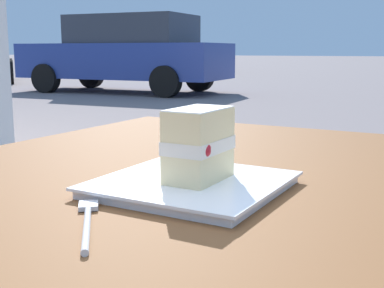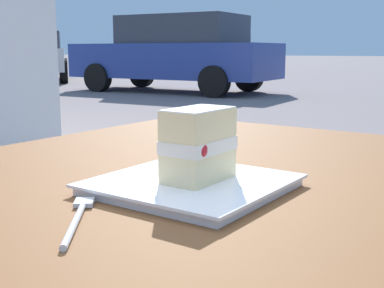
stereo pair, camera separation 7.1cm
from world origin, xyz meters
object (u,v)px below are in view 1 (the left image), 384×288
(parked_car_near, at_px, (126,53))
(parked_car_extra, at_px, (179,52))
(dessert_fork, at_px, (87,220))
(patio_table, at_px, (72,273))
(dessert_plate, at_px, (192,185))
(cake_slice, at_px, (199,144))

(parked_car_near, height_order, parked_car_extra, parked_car_near)
(dessert_fork, bearing_deg, patio_table, 59.44)
(dessert_fork, bearing_deg, parked_car_extra, 30.48)
(dessert_plate, relative_size, parked_car_near, 0.05)
(cake_slice, bearing_deg, dessert_plate, 98.38)
(dessert_plate, distance_m, parked_car_near, 10.60)
(cake_slice, relative_size, parked_car_extra, 0.02)
(dessert_fork, relative_size, parked_car_extra, 0.03)
(parked_car_near, bearing_deg, cake_slice, -142.87)
(patio_table, height_order, parked_car_extra, parked_car_extra)
(cake_slice, xyz_separation_m, parked_car_extra, (18.02, 10.76, 0.05))
(dessert_plate, bearing_deg, dessert_fork, 169.38)
(patio_table, relative_size, cake_slice, 15.30)
(dessert_fork, bearing_deg, dessert_plate, -10.62)
(patio_table, xyz_separation_m, parked_car_extra, (18.17, 10.65, 0.21))
(parked_car_extra, bearing_deg, dessert_plate, -149.19)
(cake_slice, distance_m, dessert_fork, 0.20)
(patio_table, height_order, parked_car_near, parked_car_near)
(dessert_plate, distance_m, parked_car_extra, 20.99)
(patio_table, distance_m, parked_car_near, 10.66)
(patio_table, distance_m, cake_slice, 0.24)
(patio_table, bearing_deg, cake_slice, -35.11)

